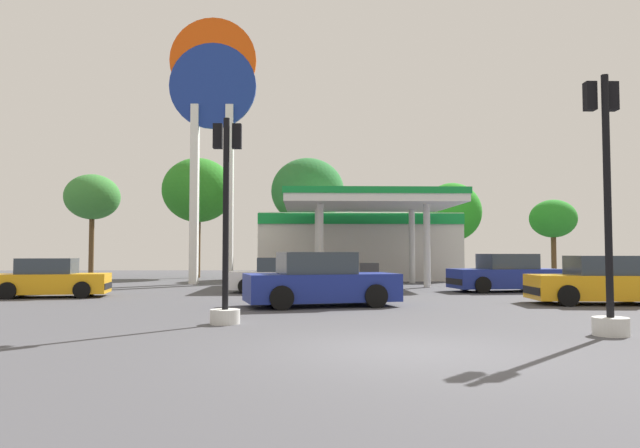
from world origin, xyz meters
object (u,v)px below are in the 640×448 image
at_px(car_4, 51,280).
at_px(tree_0, 92,197).
at_px(car_0, 320,282).
at_px(car_2, 279,277).
at_px(traffic_signal_0, 607,239).
at_px(traffic_signal_1, 226,246).
at_px(tree_3, 452,212).
at_px(tree_4, 553,219).
at_px(car_1, 504,274).
at_px(tree_2, 308,191).
at_px(car_3, 600,282).
at_px(station_pole_sign, 213,110).
at_px(tree_1, 198,190).

xyz_separation_m(car_4, tree_0, (-4.74, 17.30, 4.62)).
distance_m(car_0, car_2, 6.29).
relative_size(traffic_signal_0, traffic_signal_1, 1.09).
distance_m(car_2, tree_3, 20.20).
relative_size(traffic_signal_0, tree_4, 0.98).
bearing_deg(car_1, traffic_signal_0, -100.75).
distance_m(traffic_signal_0, traffic_signal_1, 7.97).
xyz_separation_m(car_0, car_2, (-1.47, 6.12, -0.09)).
bearing_deg(tree_2, car_2, -95.33).
height_order(car_3, tree_2, tree_2).
bearing_deg(traffic_signal_0, tree_3, 81.26).
height_order(car_4, tree_3, tree_3).
distance_m(car_4, tree_4, 31.39).
distance_m(car_1, traffic_signal_0, 13.08).
bearing_deg(car_0, tree_2, 90.57).
bearing_deg(traffic_signal_1, tree_2, 85.04).
relative_size(station_pole_sign, traffic_signal_0, 2.73).
bearing_deg(traffic_signal_1, car_2, 85.53).
xyz_separation_m(traffic_signal_0, tree_2, (-5.60, 26.12, 3.69)).
relative_size(tree_0, tree_2, 0.88).
bearing_deg(car_0, tree_0, 124.19).
distance_m(car_2, traffic_signal_0, 14.33).
bearing_deg(station_pole_sign, car_1, -25.60).
height_order(tree_1, tree_3, tree_1).
distance_m(car_2, car_3, 11.71).
bearing_deg(tree_3, car_1, -97.12).
relative_size(car_4, tree_3, 0.64).
bearing_deg(tree_4, tree_1, -178.66).
height_order(tree_1, tree_2, tree_1).
height_order(car_2, traffic_signal_0, traffic_signal_0).
xyz_separation_m(car_3, tree_4, (7.59, 20.71, 3.20)).
distance_m(car_0, car_3, 8.78).
distance_m(tree_0, tree_4, 30.77).
bearing_deg(car_0, car_2, 103.48).
bearing_deg(station_pole_sign, tree_0, 137.10).
relative_size(car_1, tree_1, 0.58).
height_order(station_pole_sign, tree_1, station_pole_sign).
bearing_deg(car_0, tree_1, 109.63).
height_order(car_1, car_2, car_1).
bearing_deg(car_3, station_pole_sign, 138.86).
xyz_separation_m(car_2, tree_2, (1.27, 13.61, 4.92)).
xyz_separation_m(car_3, tree_3, (1.06, 22.00, 3.74)).
distance_m(tree_3, tree_4, 6.67).
bearing_deg(tree_1, traffic_signal_0, -64.70).
bearing_deg(tree_2, tree_4, 4.89).
relative_size(tree_2, tree_4, 1.48).
relative_size(car_3, car_4, 1.05).
bearing_deg(car_2, station_pole_sign, 119.88).
height_order(car_2, tree_2, tree_2).
distance_m(car_1, tree_1, 21.37).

